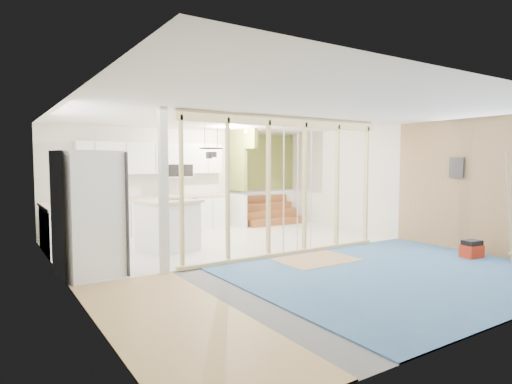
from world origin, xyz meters
TOP-DOWN VIEW (x-y plane):
  - room at (0.00, 0.00)m, footprint 7.01×8.01m
  - floor_overlays at (0.07, 0.06)m, footprint 7.00×8.00m
  - stud_frame at (-0.22, -0.00)m, footprint 4.66×0.14m
  - base_cabinets at (-1.61, 3.36)m, footprint 4.45×2.24m
  - upper_cabinets at (-0.84, 3.82)m, footprint 3.60×0.41m
  - green_partition at (2.04, 3.66)m, footprint 2.25×1.51m
  - pot_rack at (-0.31, 1.89)m, footprint 0.52×0.52m
  - sheathing_panel at (3.48, -2.00)m, footprint 0.02×4.00m
  - electrical_panel at (3.43, -1.40)m, footprint 0.04×0.30m
  - ceiling_light at (1.40, 3.00)m, footprint 0.32×0.32m
  - fridge at (-3.11, 0.45)m, footprint 0.99×0.96m
  - island at (-1.40, 1.64)m, footprint 1.24×1.24m
  - bowl at (-1.26, 1.62)m, footprint 0.36×0.36m
  - soap_bottle_a at (-2.42, 3.63)m, footprint 0.13×0.13m
  - soap_bottle_b at (-0.81, 3.74)m, footprint 0.10×0.10m
  - toolbox at (3.00, -2.02)m, footprint 0.39×0.31m

SIDE VIEW (x-z plane):
  - floor_overlays at x=0.07m, z-range 0.00..0.02m
  - toolbox at x=3.00m, z-range -0.01..0.33m
  - base_cabinets at x=-1.61m, z-range 0.00..0.93m
  - island at x=-1.40m, z-range 0.00..1.01m
  - green_partition at x=2.04m, z-range -0.36..2.24m
  - fridge at x=-3.11m, z-range 0.00..1.93m
  - soap_bottle_b at x=-0.81m, z-range 0.93..1.11m
  - bowl at x=-1.26m, z-range 1.02..1.08m
  - soap_bottle_a at x=-2.42m, z-range 0.93..1.25m
  - sheathing_panel at x=3.48m, z-range 0.00..2.60m
  - room at x=0.00m, z-range 0.00..2.61m
  - stud_frame at x=-0.22m, z-range 0.28..2.88m
  - electrical_panel at x=3.43m, z-range 1.45..1.85m
  - upper_cabinets at x=-0.84m, z-range 1.39..2.25m
  - pot_rack at x=-0.31m, z-range 1.64..2.36m
  - ceiling_light at x=1.40m, z-range 2.50..2.58m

